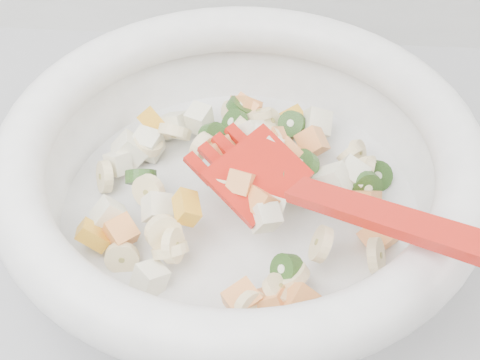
{
  "coord_description": "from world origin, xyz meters",
  "views": [
    {
      "loc": [
        -0.01,
        1.1,
        1.31
      ],
      "look_at": [
        -0.04,
        1.46,
        0.95
      ],
      "focal_mm": 50.0,
      "sensor_mm": 36.0,
      "label": 1
    }
  ],
  "objects": [
    {
      "name": "mixing_bowl",
      "position": [
        -0.04,
        1.46,
        0.96
      ],
      "size": [
        0.39,
        0.36,
        0.15
      ],
      "color": "white",
      "rests_on": "counter"
    }
  ]
}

